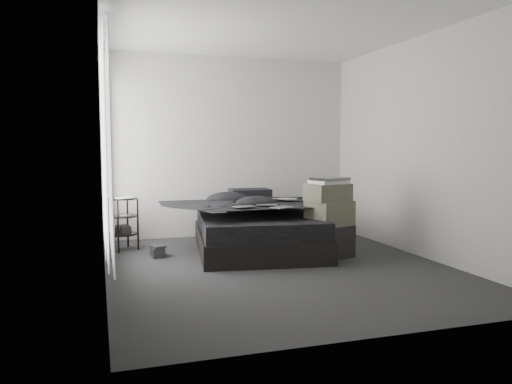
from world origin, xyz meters
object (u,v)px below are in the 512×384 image
object	(u,v)px
bed	(257,241)
box_lower	(328,241)
laptop	(284,194)
side_stand	(123,224)

from	to	relation	value
bed	box_lower	bearing A→B (deg)	-31.54
laptop	bed	bearing A→B (deg)	-154.50
bed	laptop	bearing A→B (deg)	7.50
bed	laptop	size ratio (longest dim) A/B	6.24
bed	laptop	world-z (taller)	laptop
box_lower	side_stand	bearing A→B (deg)	153.25
laptop	side_stand	distance (m)	2.08
bed	laptop	distance (m)	0.68
bed	side_stand	size ratio (longest dim) A/B	2.95
bed	laptop	xyz separation A→B (m)	(0.36, -0.00, 0.57)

